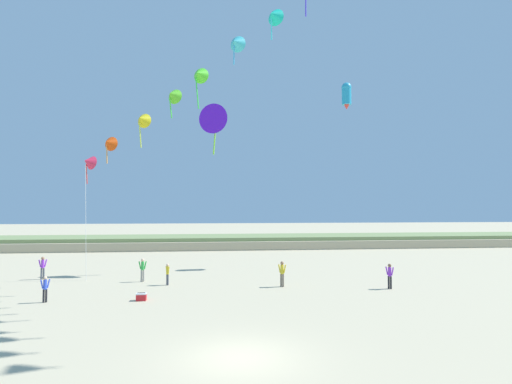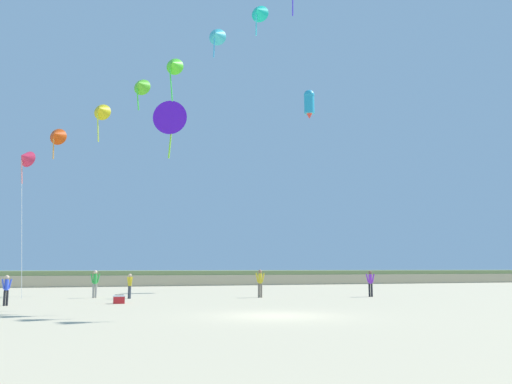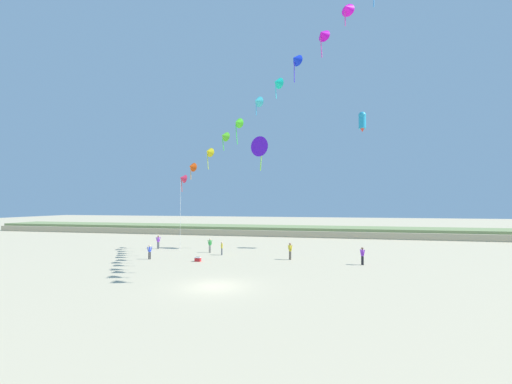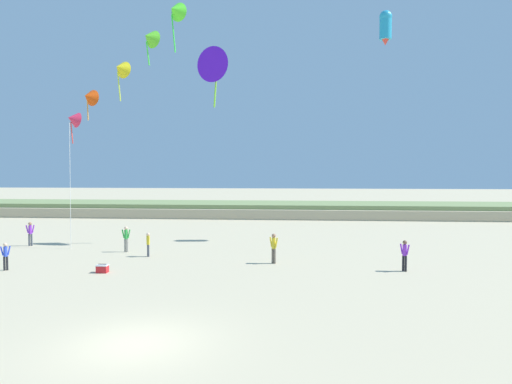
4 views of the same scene
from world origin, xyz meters
name	(u,v)px [view 2 (image 2 of 4)]	position (x,y,z in m)	size (l,w,h in m)	color
ground_plane	(276,316)	(0.00, 0.00, 0.00)	(240.00, 240.00, 0.00)	#C1B28E
dune_ridge	(144,278)	(0.00, 40.05, 0.76)	(120.00, 9.42, 1.54)	tan
person_near_right	(260,281)	(3.72, 12.51, 1.00)	(0.54, 0.42, 1.73)	#726656
person_mid_center	(370,282)	(10.75, 11.05, 0.96)	(0.47, 0.46, 1.66)	black
person_far_left	(130,284)	(-4.16, 13.95, 0.86)	(0.34, 0.48, 1.50)	#474C56
person_far_right	(6,288)	(-10.56, 9.52, 0.86)	(0.49, 0.31, 1.49)	black
person_far_center	(95,282)	(-6.13, 15.42, 0.98)	(0.59, 0.23, 1.69)	gray
kite_banner_string	(256,11)	(2.64, 10.12, 17.72)	(28.43, 16.58, 26.95)	#D02949
large_kite_low_lead	(309,103)	(11.75, 22.25, 16.27)	(1.07, 1.10, 2.61)	#249AC4
large_kite_mid_trail	(171,119)	(-0.89, 19.80, 13.04)	(2.72, 1.72, 4.35)	#5215D0
beach_cooler	(119,299)	(-5.15, 9.42, 0.21)	(0.58, 0.41, 0.46)	red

